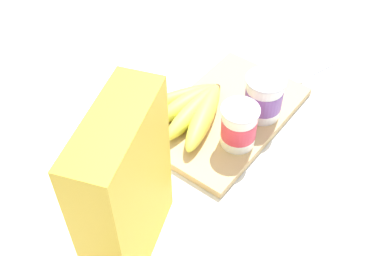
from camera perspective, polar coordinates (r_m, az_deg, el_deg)
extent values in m
plane|color=silver|center=(0.94, 4.04, 1.16)|extent=(2.40, 2.40, 0.00)
cube|color=tan|center=(0.94, 4.06, 1.49)|extent=(0.33, 0.20, 0.02)
cube|color=yellow|center=(0.66, -8.01, -7.43)|extent=(0.19, 0.13, 0.28)
cylinder|color=white|center=(0.91, 8.55, 3.63)|extent=(0.07, 0.07, 0.08)
cylinder|color=#7A4C99|center=(0.91, 8.55, 3.63)|extent=(0.07, 0.07, 0.04)
cylinder|color=silver|center=(0.88, 8.86, 5.73)|extent=(0.08, 0.08, 0.00)
cylinder|color=white|center=(0.85, 5.61, 0.13)|extent=(0.06, 0.06, 0.08)
cylinder|color=#DB384C|center=(0.85, 5.61, 0.13)|extent=(0.06, 0.06, 0.04)
cylinder|color=silver|center=(0.82, 5.82, 2.17)|extent=(0.07, 0.07, 0.00)
ellipsoid|color=#DEDC47|center=(0.93, -2.15, 3.37)|extent=(0.18, 0.12, 0.04)
ellipsoid|color=#DEDC47|center=(0.92, -0.45, 3.03)|extent=(0.16, 0.07, 0.04)
ellipsoid|color=#DEDC47|center=(0.91, 0.10, 2.01)|extent=(0.18, 0.05, 0.04)
ellipsoid|color=#DEDC47|center=(0.90, 1.37, 1.38)|extent=(0.19, 0.10, 0.04)
cylinder|color=brown|center=(0.97, 2.97, 4.61)|extent=(0.01, 0.01, 0.02)
cylinder|color=silver|center=(1.07, 14.63, 6.57)|extent=(0.11, 0.04, 0.01)
ellipsoid|color=silver|center=(1.04, 12.27, 5.54)|extent=(0.04, 0.03, 0.01)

